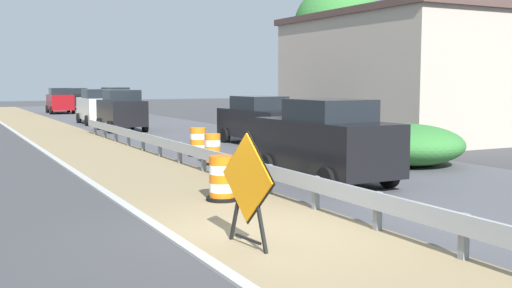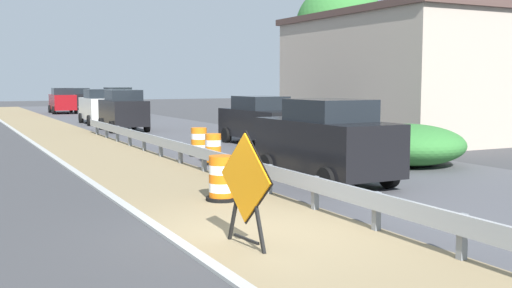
# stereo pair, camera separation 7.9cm
# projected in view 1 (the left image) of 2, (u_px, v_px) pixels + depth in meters

# --- Properties ---
(ground_plane) EXTENTS (160.00, 160.00, 0.00)m
(ground_plane) POSITION_uv_depth(u_px,v_px,m) (255.00, 237.00, 10.55)
(ground_plane) COLOR #3D3D3F
(median_dirt_strip) EXTENTS (3.54, 120.00, 0.01)m
(median_dirt_strip) POSITION_uv_depth(u_px,v_px,m) (283.00, 233.00, 10.81)
(median_dirt_strip) COLOR #8E7A56
(median_dirt_strip) RESTS_ON ground
(curb_near_edge) EXTENTS (0.20, 120.00, 0.11)m
(curb_near_edge) POSITION_uv_depth(u_px,v_px,m) (183.00, 246.00, 9.96)
(curb_near_edge) COLOR #ADADA8
(curb_near_edge) RESTS_ON ground
(guardrail_median) EXTENTS (0.18, 42.77, 0.71)m
(guardrail_median) POSITION_uv_depth(u_px,v_px,m) (313.00, 185.00, 12.72)
(guardrail_median) COLOR #999EA3
(guardrail_median) RESTS_ON ground
(warning_sign_diamond) EXTENTS (0.21, 1.51, 1.89)m
(warning_sign_diamond) POSITION_uv_depth(u_px,v_px,m) (247.00, 183.00, 9.82)
(warning_sign_diamond) COLOR black
(warning_sign_diamond) RESTS_ON ground
(traffic_barrel_nearest) EXTENTS (0.72, 0.72, 1.01)m
(traffic_barrel_nearest) POSITION_uv_depth(u_px,v_px,m) (222.00, 180.00, 13.72)
(traffic_barrel_nearest) COLOR orange
(traffic_barrel_nearest) RESTS_ON ground
(traffic_barrel_close) EXTENTS (0.64, 0.64, 0.99)m
(traffic_barrel_close) POSITION_uv_depth(u_px,v_px,m) (213.00, 151.00, 19.71)
(traffic_barrel_close) COLOR orange
(traffic_barrel_close) RESTS_ON ground
(traffic_barrel_mid) EXTENTS (0.70, 0.70, 1.01)m
(traffic_barrel_mid) POSITION_uv_depth(u_px,v_px,m) (198.00, 143.00, 21.95)
(traffic_barrel_mid) COLOR orange
(traffic_barrel_mid) RESTS_ON ground
(car_lead_near_lane) EXTENTS (2.12, 4.11, 2.21)m
(car_lead_near_lane) POSITION_uv_depth(u_px,v_px,m) (121.00, 110.00, 33.06)
(car_lead_near_lane) COLOR black
(car_lead_near_lane) RESTS_ON ground
(car_trailing_near_lane) EXTENTS (2.17, 4.83, 2.04)m
(car_trailing_near_lane) POSITION_uv_depth(u_px,v_px,m) (261.00, 121.00, 25.76)
(car_trailing_near_lane) COLOR black
(car_trailing_near_lane) RESTS_ON ground
(car_lead_far_lane) EXTENTS (2.10, 4.23, 2.12)m
(car_lead_far_lane) POSITION_uv_depth(u_px,v_px,m) (60.00, 101.00, 51.31)
(car_lead_far_lane) COLOR maroon
(car_lead_far_lane) RESTS_ON ground
(car_mid_far_lane) EXTENTS (1.96, 4.06, 2.03)m
(car_mid_far_lane) POSITION_uv_depth(u_px,v_px,m) (78.00, 99.00, 59.48)
(car_mid_far_lane) COLOR black
(car_mid_far_lane) RESTS_ON ground
(car_trailing_far_lane) EXTENTS (2.09, 4.38, 2.18)m
(car_trailing_far_lane) POSITION_uv_depth(u_px,v_px,m) (97.00, 107.00, 38.41)
(car_trailing_far_lane) COLOR silver
(car_trailing_far_lane) RESTS_ON ground
(car_distant_a) EXTENTS (2.09, 4.25, 2.21)m
(car_distant_a) POSITION_uv_depth(u_px,v_px,m) (116.00, 102.00, 46.11)
(car_distant_a) COLOR #195128
(car_distant_a) RESTS_ON ground
(car_distant_b) EXTENTS (2.16, 4.42, 2.20)m
(car_distant_b) POSITION_uv_depth(u_px,v_px,m) (326.00, 141.00, 16.14)
(car_distant_b) COLOR black
(car_distant_b) RESTS_ON ground
(roadside_shop_near) EXTENTS (6.92, 11.01, 5.80)m
(roadside_shop_near) POSITION_uv_depth(u_px,v_px,m) (396.00, 76.00, 28.50)
(roadside_shop_near) COLOR #AD9E8E
(roadside_shop_near) RESTS_ON ground
(utility_pole_near) EXTENTS (0.24, 1.80, 8.21)m
(utility_pole_near) POSITION_uv_depth(u_px,v_px,m) (411.00, 39.00, 23.04)
(utility_pole_near) COLOR brown
(utility_pole_near) RESTS_ON ground
(bush_roadside) EXTENTS (3.60, 3.60, 1.32)m
(bush_roadside) POSITION_uv_depth(u_px,v_px,m) (407.00, 145.00, 19.53)
(bush_roadside) COLOR #337533
(bush_roadside) RESTS_ON ground
(tree_roadside) EXTENTS (4.70, 4.70, 7.77)m
(tree_roadside) POSITION_uv_depth(u_px,v_px,m) (339.00, 25.00, 32.55)
(tree_roadside) COLOR brown
(tree_roadside) RESTS_ON ground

